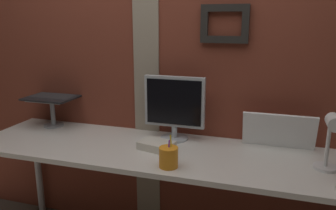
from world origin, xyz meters
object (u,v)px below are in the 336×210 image
Objects in this scene: laptop at (57,88)px; whiteboard_panel at (279,131)px; monitor at (174,105)px; pen_cup at (169,157)px; desk_lamp at (331,137)px.

laptop reaches higher than whiteboard_panel.
monitor reaches higher than pen_cup.
laptop is (-0.91, 0.07, 0.04)m from monitor.
laptop is at bearing 175.37° from monitor.
monitor is 0.98× the size of whiteboard_panel.
monitor is 2.41× the size of pen_cup.
monitor is 0.92m from laptop.
laptop reaches higher than monitor.
whiteboard_panel is at bearing 39.46° from pen_cup.
desk_lamp is at bearing -10.36° from laptop.
laptop is 0.83× the size of whiteboard_panel.
whiteboard_panel reaches higher than pen_cup.
pen_cup is (0.09, -0.42, -0.17)m from monitor.
pen_cup is at bearing -77.70° from monitor.
laptop is 1.11× the size of desk_lamp.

